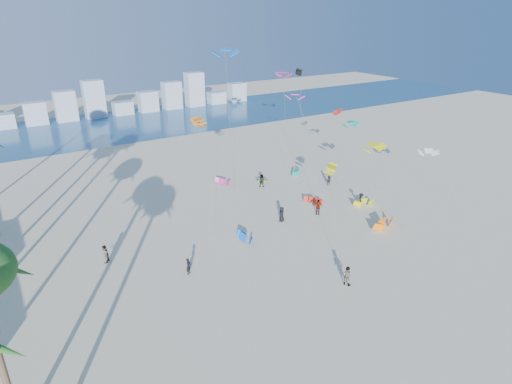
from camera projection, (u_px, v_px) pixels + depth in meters
ground at (332, 318)px, 34.06m from camera, size 220.00×220.00×0.00m
ocean at (102, 127)px, 90.18m from camera, size 220.00×220.00×0.00m
kitesurfer_near at (189, 266)px, 39.54m from camera, size 0.70×0.68×1.62m
kitesurfer_mid at (347, 276)px, 37.96m from camera, size 0.98×1.08×1.81m
kitesurfers_far at (274, 203)px, 52.36m from camera, size 32.55×13.19×1.89m
grounded_kites at (309, 203)px, 53.35m from camera, size 19.57×23.13×1.05m
flying_kites at (304, 105)px, 53.95m from camera, size 31.20×27.21×18.69m
distant_skyline at (83, 105)px, 96.19m from camera, size 85.00×3.00×8.40m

